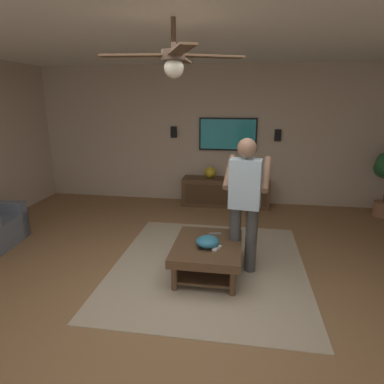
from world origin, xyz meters
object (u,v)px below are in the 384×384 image
Objects in this scene: person_standing at (245,198)px; bowl at (208,242)px; coffee_table at (208,252)px; media_console at (225,192)px; tv at (228,134)px; wall_speaker_left at (278,135)px; remote_white at (217,248)px; ceiling_fan at (175,59)px; wall_speaker_right at (174,132)px; remote_grey at (215,234)px; remote_black at (203,247)px; vase_round at (210,172)px.

person_standing reaches higher than bowl.
bowl is (-0.08, -0.01, 0.17)m from coffee_table.
media_console reaches higher than coffee_table.
tv is at bearing -1.05° from coffee_table.
person_standing is 7.45× the size of wall_speaker_left.
wall_speaker_left is (2.79, -0.60, 0.45)m from person_standing.
remote_white is (-0.31, 0.29, -0.52)m from person_standing.
ceiling_fan is at bearing 161.90° from wall_speaker_left.
person_standing reaches higher than wall_speaker_right.
person_standing is (0.18, -0.41, 0.64)m from coffee_table.
tv is 7.52× the size of remote_white.
coffee_table is at bearing 4.59° from bowl.
tv is (0.24, -0.00, 1.12)m from media_console.
coffee_table is 0.61× the size of person_standing.
wall_speaker_right is (2.79, 1.45, 0.48)m from person_standing.
tv reaches higher than wall_speaker_right.
remote_grey is at bearing 0.22° from tv.
remote_white is 0.68× the size of wall_speaker_right.
tv is 3.24m from remote_black.
remote_white is (-0.06, -0.11, -0.05)m from bowl.
ceiling_fan is at bearing -179.17° from vase_round.
person_standing reaches higher than remote_black.
vase_round is 1.00× the size of wall_speaker_right.
wall_speaker_left is at bearing 104.87° from media_console.
remote_black is at bearing -118.98° from remote_grey.
remote_black is at bearing 142.79° from bowl.
remote_white is at bearing -159.60° from wall_speaker_right.
bowl is at bearing -175.41° from coffee_table.
remote_black is 0.68× the size of vase_round.
ceiling_fan is (-3.72, 0.27, 0.98)m from tv.
media_console is at bearing 75.04° from remote_grey.
tv reaches higher than remote_white.
coffee_table is 3.15m from tv.
bowl is at bearing 90.25° from remote_white.
remote_white is at bearing 1.23° from tv.
vase_round is (2.75, 0.26, 0.36)m from coffee_table.
bowl is at bearing -17.38° from ceiling_fan.
ceiling_fan is at bearing 27.78° from remote_black.
remote_black is 3.40m from wall_speaker_right.
tv is at bearing -90.69° from wall_speaker_right.
vase_round is (2.83, 0.27, 0.20)m from bowl.
bowl reaches higher than remote_black.
wall_speaker_right reaches higher than vase_round.
remote_white is 2.09m from ceiling_fan.
person_standing is 2.67m from vase_round.
bowl is at bearing -174.02° from remote_black.
person_standing is at bearing -66.33° from coffee_table.
bowl is at bearing -114.67° from remote_grey.
remote_black reaches higher than coffee_table.
remote_grey is 2.24m from ceiling_fan.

